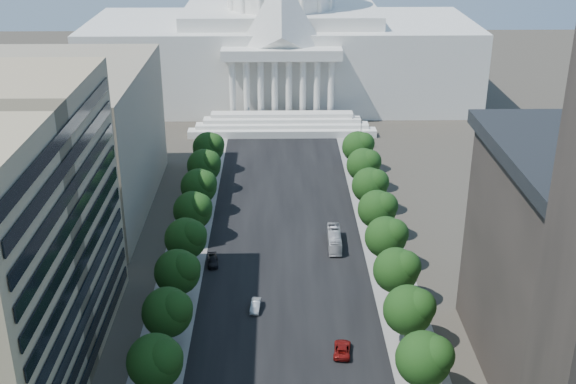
{
  "coord_description": "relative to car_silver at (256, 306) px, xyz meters",
  "views": [
    {
      "loc": [
        -1.5,
        -43.63,
        65.17
      ],
      "look_at": [
        0.42,
        73.56,
        14.48
      ],
      "focal_mm": 45.0,
      "sensor_mm": 36.0,
      "label": 1
    }
  ],
  "objects": [
    {
      "name": "tree_r_c",
      "position": [
        23.53,
        -22.35,
        5.73
      ],
      "size": [
        7.79,
        7.6,
        9.97
      ],
      "color": "#33261C",
      "rests_on": "ground"
    },
    {
      "name": "office_block_left_far",
      "position": [
        -42.81,
        41.85,
        14.28
      ],
      "size": [
        38.0,
        52.0,
        30.0
      ],
      "primitive_type": "cube",
      "color": "gray",
      "rests_on": "ground"
    },
    {
      "name": "car_silver",
      "position": [
        0.0,
        0.0,
        0.0
      ],
      "size": [
        1.93,
        4.52,
        1.45
      ],
      "primitive_type": "imported",
      "rotation": [
        0.0,
        0.0,
        -0.09
      ],
      "color": "#AAACB2",
      "rests_on": "ground"
    },
    {
      "name": "car_dark_b",
      "position": [
        -8.31,
        15.38,
        -0.03
      ],
      "size": [
        2.45,
        4.95,
        1.38
      ],
      "primitive_type": "imported",
      "rotation": [
        0.0,
        0.0,
        0.11
      ],
      "color": "black",
      "rests_on": "ground"
    },
    {
      "name": "car_red",
      "position": [
        13.27,
        -12.26,
        0.01
      ],
      "size": [
        3.09,
        5.58,
        1.48
      ],
      "primitive_type": "imported",
      "rotation": [
        0.0,
        0.0,
        3.02
      ],
      "color": "maroon",
      "rests_on": "ground"
    },
    {
      "name": "sidewalk_right",
      "position": [
        24.19,
        31.85,
        -0.72
      ],
      "size": [
        8.0,
        260.0,
        0.02
      ],
      "primitive_type": "cube",
      "color": "gray",
      "rests_on": "ground"
    },
    {
      "name": "tree_l_h",
      "position": [
        -12.47,
        37.65,
        5.73
      ],
      "size": [
        7.79,
        7.6,
        9.97
      ],
      "color": "#33261C",
      "rests_on": "ground"
    },
    {
      "name": "tree_r_g",
      "position": [
        23.53,
        25.65,
        5.73
      ],
      "size": [
        7.79,
        7.6,
        9.97
      ],
      "color": "#33261C",
      "rests_on": "ground"
    },
    {
      "name": "capitol",
      "position": [
        5.19,
        126.74,
        19.28
      ],
      "size": [
        120.0,
        56.0,
        73.0
      ],
      "color": "white",
      "rests_on": "ground"
    },
    {
      "name": "tree_r_i",
      "position": [
        23.53,
        49.65,
        5.73
      ],
      "size": [
        7.79,
        7.6,
        9.97
      ],
      "color": "#33261C",
      "rests_on": "ground"
    },
    {
      "name": "tree_r_f",
      "position": [
        23.53,
        13.65,
        5.73
      ],
      "size": [
        7.79,
        7.6,
        9.97
      ],
      "color": "#33261C",
      "rests_on": "ground"
    },
    {
      "name": "tree_l_e",
      "position": [
        -12.47,
        1.65,
        5.73
      ],
      "size": [
        7.79,
        7.6,
        9.97
      ],
      "color": "#33261C",
      "rests_on": "ground"
    },
    {
      "name": "tree_l_g",
      "position": [
        -12.47,
        25.65,
        5.73
      ],
      "size": [
        7.79,
        7.6,
        9.97
      ],
      "color": "#33261C",
      "rests_on": "ground"
    },
    {
      "name": "tree_l_d",
      "position": [
        -12.47,
        -10.35,
        5.73
      ],
      "size": [
        7.79,
        7.6,
        9.97
      ],
      "color": "#33261C",
      "rests_on": "ground"
    },
    {
      "name": "tree_r_e",
      "position": [
        23.53,
        1.65,
        5.73
      ],
      "size": [
        7.79,
        7.6,
        9.97
      ],
      "color": "#33261C",
      "rests_on": "ground"
    },
    {
      "name": "tree_r_d",
      "position": [
        23.53,
        -10.35,
        5.73
      ],
      "size": [
        7.79,
        7.6,
        9.97
      ],
      "color": "#33261C",
      "rests_on": "ground"
    },
    {
      "name": "streetlight_e",
      "position": [
        25.09,
        51.85,
        5.1
      ],
      "size": [
        2.61,
        0.44,
        9.0
      ],
      "color": "gray",
      "rests_on": "ground"
    },
    {
      "name": "tree_l_i",
      "position": [
        -12.47,
        49.65,
        5.73
      ],
      "size": [
        7.79,
        7.6,
        9.97
      ],
      "color": "#33261C",
      "rests_on": "ground"
    },
    {
      "name": "tree_l_c",
      "position": [
        -12.47,
        -22.35,
        5.73
      ],
      "size": [
        7.79,
        7.6,
        9.97
      ],
      "color": "#33261C",
      "rests_on": "ground"
    },
    {
      "name": "streetlight_c",
      "position": [
        25.09,
        1.85,
        5.1
      ],
      "size": [
        2.61,
        0.44,
        9.0
      ],
      "color": "gray",
      "rests_on": "ground"
    },
    {
      "name": "tree_l_f",
      "position": [
        -12.47,
        13.65,
        5.73
      ],
      "size": [
        7.79,
        7.6,
        9.97
      ],
      "color": "#33261C",
      "rests_on": "ground"
    },
    {
      "name": "tree_l_j",
      "position": [
        -12.47,
        61.65,
        5.73
      ],
      "size": [
        7.79,
        7.6,
        9.97
      ],
      "color": "#33261C",
      "rests_on": "ground"
    },
    {
      "name": "streetlight_d",
      "position": [
        25.09,
        26.85,
        5.1
      ],
      "size": [
        2.61,
        0.44,
        9.0
      ],
      "color": "gray",
      "rests_on": "ground"
    },
    {
      "name": "tree_r_h",
      "position": [
        23.53,
        37.65,
        5.73
      ],
      "size": [
        7.79,
        7.6,
        9.97
      ],
      "color": "#33261C",
      "rests_on": "ground"
    },
    {
      "name": "city_bus",
      "position": [
        14.72,
        22.43,
        0.72
      ],
      "size": [
        2.73,
        10.41,
        2.88
      ],
      "primitive_type": "imported",
      "rotation": [
        0.0,
        0.0,
        -0.03
      ],
      "color": "silver",
      "rests_on": "ground"
    },
    {
      "name": "sidewalk_left",
      "position": [
        -13.81,
        31.85,
        -0.72
      ],
      "size": [
        8.0,
        260.0,
        0.02
      ],
      "primitive_type": "cube",
      "color": "gray",
      "rests_on": "ground"
    },
    {
      "name": "road_asphalt",
      "position": [
        5.19,
        31.85,
        -0.72
      ],
      "size": [
        30.0,
        260.0,
        0.01
      ],
      "primitive_type": "cube",
      "color": "black",
      "rests_on": "ground"
    },
    {
      "name": "streetlight_f",
      "position": [
        25.09,
        76.85,
        5.1
      ],
      "size": [
        2.61,
        0.44,
        9.0
      ],
      "color": "gray",
      "rests_on": "ground"
    },
    {
      "name": "tree_r_j",
      "position": [
        23.53,
        61.65,
        5.73
      ],
      "size": [
        7.79,
        7.6,
        9.97
      ],
      "color": "#33261C",
      "rests_on": "ground"
    },
    {
      "name": "streetlight_b",
      "position": [
        25.09,
        -23.15,
        5.1
      ],
      "size": [
        2.61,
        0.44,
        9.0
      ],
      "color": "gray",
      "rests_on": "ground"
    }
  ]
}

